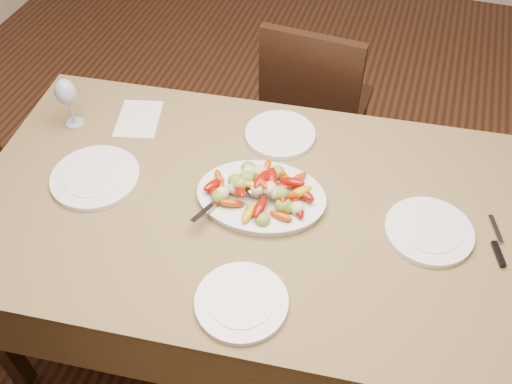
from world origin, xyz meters
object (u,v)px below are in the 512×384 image
object	(u,v)px
serving_platter	(261,198)
plate_far	(280,135)
dining_table	(256,273)
plate_left	(95,177)
wine_glass	(68,101)
plate_right	(429,231)
plate_near	(242,302)
chair_far	(318,105)

from	to	relation	value
serving_platter	plate_far	world-z (taller)	serving_platter
dining_table	plate_left	distance (m)	0.67
plate_far	wine_glass	size ratio (longest dim) A/B	1.23
serving_platter	plate_left	distance (m)	0.56
plate_right	plate_far	world-z (taller)	same
plate_right	plate_near	xyz separation A→B (m)	(-0.46, -0.41, 0.00)
dining_table	chair_far	distance (m)	0.91
dining_table	plate_near	size ratio (longest dim) A/B	7.12
plate_right	wine_glass	bearing A→B (deg)	174.30
serving_platter	dining_table	bearing A→B (deg)	-111.34
dining_table	plate_left	xyz separation A→B (m)	(-0.54, -0.05, 0.39)
plate_left	plate_right	distance (m)	1.08
dining_table	serving_platter	distance (m)	0.39
dining_table	plate_right	world-z (taller)	plate_right
plate_right	chair_far	bearing A→B (deg)	121.63
plate_right	plate_near	world-z (taller)	same
chair_far	dining_table	bearing A→B (deg)	92.78
dining_table	plate_right	distance (m)	0.66
serving_platter	plate_right	world-z (taller)	serving_platter
plate_far	wine_glass	world-z (taller)	wine_glass
serving_platter	plate_far	xyz separation A→B (m)	(-0.03, 0.31, -0.00)
plate_far	plate_near	size ratio (longest dim) A/B	0.97
serving_platter	plate_near	bearing A→B (deg)	-80.76
plate_far	dining_table	bearing A→B (deg)	-87.16
plate_right	plate_left	bearing A→B (deg)	-174.57
chair_far	wine_glass	bearing A→B (deg)	47.00
plate_near	wine_glass	size ratio (longest dim) A/B	1.26
dining_table	plate_left	world-z (taller)	plate_left
plate_left	plate_right	bearing A→B (deg)	5.43
plate_far	serving_platter	bearing A→B (deg)	-85.19
plate_far	wine_glass	distance (m)	0.76
dining_table	chair_far	world-z (taller)	chair_far
dining_table	plate_far	xyz separation A→B (m)	(-0.02, 0.34, 0.39)
plate_far	chair_far	bearing A→B (deg)	87.28
serving_platter	plate_left	bearing A→B (deg)	-172.13
plate_near	wine_glass	world-z (taller)	wine_glass
chair_far	plate_near	size ratio (longest dim) A/B	3.68
chair_far	plate_near	distance (m)	1.30
wine_glass	plate_left	bearing A→B (deg)	-47.82
chair_far	plate_far	distance (m)	0.64
plate_left	plate_right	world-z (taller)	same
plate_left	serving_platter	bearing A→B (deg)	7.87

